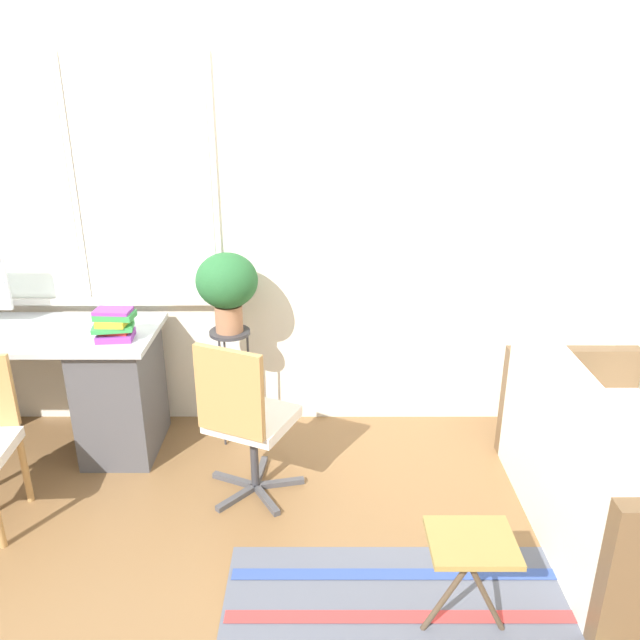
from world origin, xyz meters
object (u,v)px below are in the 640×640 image
(potted_plant, at_px, (225,284))
(couch_loveseat, at_px, (608,477))
(office_chair_swivel, at_px, (244,418))
(folding_stool, at_px, (469,551))
(book_stack, at_px, (112,325))
(plant_stand, at_px, (229,347))

(potted_plant, bearing_deg, couch_loveseat, -23.84)
(office_chair_swivel, height_order, folding_stool, office_chair_swivel)
(office_chair_swivel, height_order, potted_plant, potted_plant)
(book_stack, distance_m, plant_stand, 0.68)
(office_chair_swivel, xyz_separation_m, couch_loveseat, (1.79, -0.26, -0.18))
(office_chair_swivel, bearing_deg, couch_loveseat, -164.16)
(plant_stand, relative_size, potted_plant, 1.53)
(office_chair_swivel, distance_m, couch_loveseat, 1.82)
(plant_stand, bearing_deg, couch_loveseat, -23.84)
(book_stack, relative_size, couch_loveseat, 0.16)
(couch_loveseat, distance_m, plant_stand, 2.14)
(book_stack, height_order, plant_stand, book_stack)
(couch_loveseat, relative_size, folding_stool, 3.20)
(office_chair_swivel, height_order, couch_loveseat, office_chair_swivel)
(plant_stand, bearing_deg, folding_stool, -52.79)
(office_chair_swivel, bearing_deg, folding_stool, 162.01)
(office_chair_swivel, relative_size, couch_loveseat, 0.62)
(book_stack, bearing_deg, potted_plant, 20.85)
(potted_plant, relative_size, folding_stool, 1.02)
(plant_stand, bearing_deg, potted_plant, 0.00)
(couch_loveseat, bearing_deg, office_chair_swivel, 81.78)
(book_stack, distance_m, potted_plant, 0.66)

